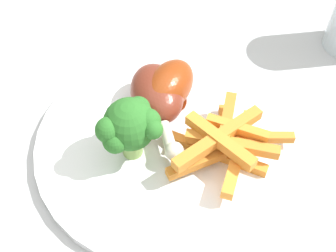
{
  "coord_description": "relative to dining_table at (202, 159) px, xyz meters",
  "views": [
    {
      "loc": [
        0.27,
        0.15,
        1.08
      ],
      "look_at": [
        0.06,
        -0.01,
        0.74
      ],
      "focal_mm": 44.33,
      "sensor_mm": 36.0,
      "label": 1
    }
  ],
  "objects": [
    {
      "name": "carrot_fries_pile",
      "position": [
        0.05,
        0.05,
        0.13
      ],
      "size": [
        0.12,
        0.11,
        0.04
      ],
      "color": "orange",
      "rests_on": "dinner_plate"
    },
    {
      "name": "dining_table",
      "position": [
        0.0,
        0.0,
        0.0
      ],
      "size": [
        1.04,
        0.88,
        0.71
      ],
      "color": "#B7B7BC",
      "rests_on": "ground_plane"
    },
    {
      "name": "dinner_plate",
      "position": [
        0.06,
        -0.01,
        0.11
      ],
      "size": [
        0.28,
        0.28,
        0.01
      ],
      "primitive_type": "cylinder",
      "color": "white",
      "rests_on": "dining_table"
    },
    {
      "name": "broccoli_floret_front",
      "position": [
        0.1,
        -0.02,
        0.16
      ],
      "size": [
        0.07,
        0.06,
        0.07
      ],
      "color": "#8CB35C",
      "rests_on": "dinner_plate"
    },
    {
      "name": "chicken_drumstick_far",
      "position": [
        0.03,
        -0.04,
        0.13
      ],
      "size": [
        0.13,
        0.06,
        0.05
      ],
      "color": "#621F0A",
      "rests_on": "dinner_plate"
    },
    {
      "name": "chicken_drumstick_near",
      "position": [
        0.04,
        -0.04,
        0.13
      ],
      "size": [
        0.11,
        0.12,
        0.04
      ],
      "color": "#4E1A11",
      "rests_on": "dinner_plate"
    }
  ]
}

